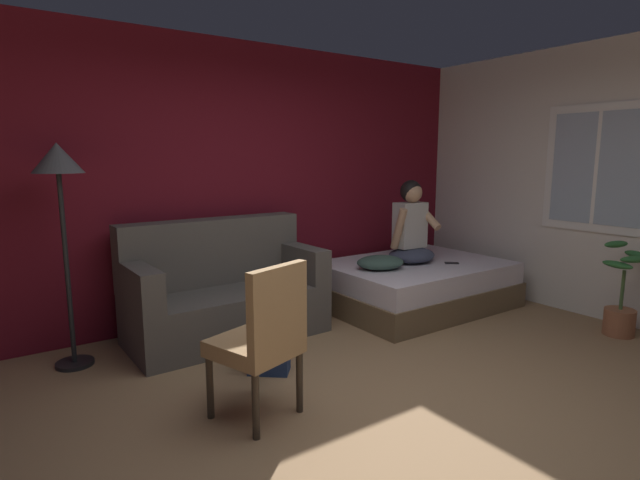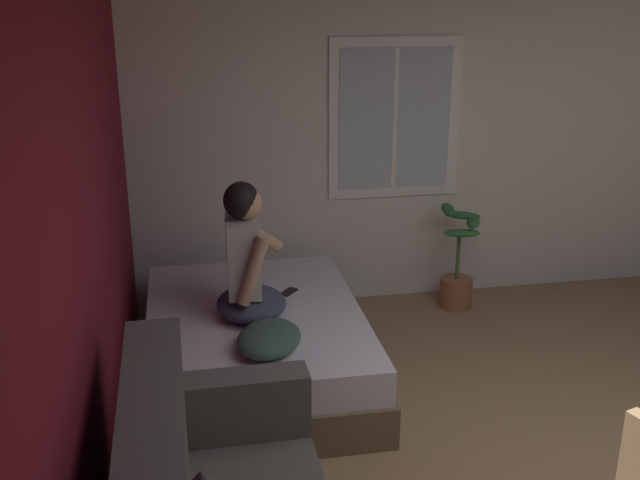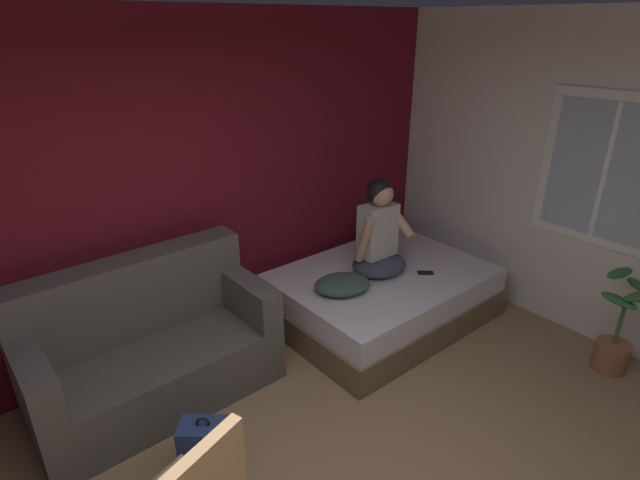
{
  "view_description": "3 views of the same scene",
  "coord_description": "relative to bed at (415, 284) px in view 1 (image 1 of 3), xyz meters",
  "views": [
    {
      "loc": [
        -1.98,
        -2.07,
        1.6
      ],
      "look_at": [
        0.69,
        1.76,
        0.82
      ],
      "focal_mm": 28.0,
      "sensor_mm": 36.0,
      "label": 1
    },
    {
      "loc": [
        -2.55,
        2.02,
        2.49
      ],
      "look_at": [
        1.33,
        1.3,
        1.13
      ],
      "focal_mm": 42.0,
      "sensor_mm": 36.0,
      "label": 2
    },
    {
      "loc": [
        -1.17,
        -1.12,
        2.58
      ],
      "look_at": [
        0.97,
        1.48,
        1.1
      ],
      "focal_mm": 28.0,
      "sensor_mm": 36.0,
      "label": 3
    }
  ],
  "objects": [
    {
      "name": "side_chair",
      "position": [
        -2.48,
        -1.15,
        0.3
      ],
      "size": [
        0.58,
        0.58,
        0.98
      ],
      "color": "#382D23",
      "rests_on": "ground"
    },
    {
      "name": "floor_lamp",
      "position": [
        -3.3,
        0.39,
        1.19
      ],
      "size": [
        0.36,
        0.36,
        1.7
      ],
      "color": "black",
      "rests_on": "ground"
    },
    {
      "name": "backpack",
      "position": [
        -2.12,
        -0.58,
        -0.04
      ],
      "size": [
        0.35,
        0.35,
        0.46
      ],
      "color": "navy",
      "rests_on": "ground"
    },
    {
      "name": "wall_back_accent",
      "position": [
        -1.85,
        0.9,
        1.11
      ],
      "size": [
        11.07,
        0.16,
        2.7
      ],
      "primitive_type": "cube",
      "color": "maroon",
      "rests_on": "ground"
    },
    {
      "name": "ground_plane",
      "position": [
        -1.85,
        -1.63,
        -0.24
      ],
      "size": [
        40.0,
        40.0,
        0.0
      ],
      "primitive_type": "plane",
      "color": "#93704C"
    },
    {
      "name": "bed",
      "position": [
        0.0,
        0.0,
        0.0
      ],
      "size": [
        1.92,
        1.41,
        0.48
      ],
      "color": "brown",
      "rests_on": "ground"
    },
    {
      "name": "throw_pillow",
      "position": [
        -0.54,
        -0.03,
        0.31
      ],
      "size": [
        0.58,
        0.51,
        0.14
      ],
      "primitive_type": "ellipsoid",
      "rotation": [
        0.0,
        0.0,
        -0.37
      ],
      "color": "#385147",
      "rests_on": "bed"
    },
    {
      "name": "potted_plant",
      "position": [
        0.86,
        -1.71,
        0.07
      ],
      "size": [
        0.39,
        0.37,
        0.85
      ],
      "color": "#995B3D",
      "rests_on": "ground"
    },
    {
      "name": "cell_phone",
      "position": [
        0.27,
        -0.26,
        0.25
      ],
      "size": [
        0.15,
        0.15,
        0.01
      ],
      "primitive_type": "cube",
      "rotation": [
        0.0,
        0.0,
        4.0
      ],
      "color": "black",
      "rests_on": "bed"
    },
    {
      "name": "couch",
      "position": [
        -2.07,
        0.34,
        0.16
      ],
      "size": [
        1.71,
        0.85,
        1.04
      ],
      "color": "#514C47",
      "rests_on": "ground"
    },
    {
      "name": "person_seated",
      "position": [
        -0.04,
        0.04,
        0.6
      ],
      "size": [
        0.54,
        0.47,
        0.88
      ],
      "color": "#383D51",
      "rests_on": "bed"
    }
  ]
}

